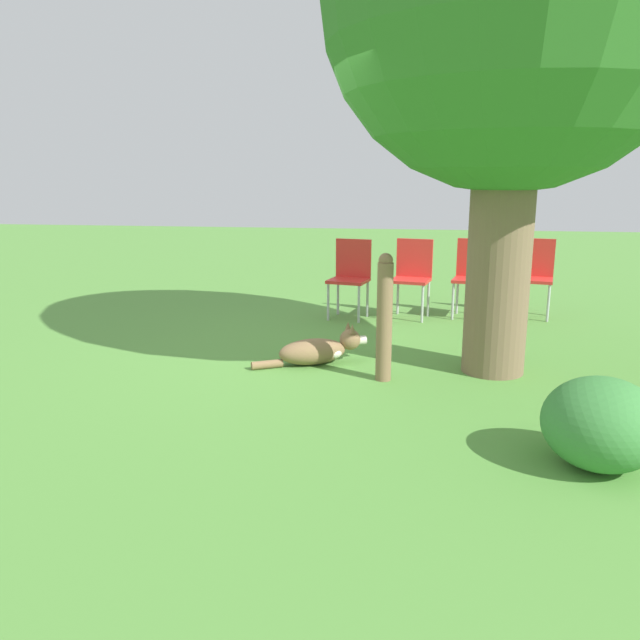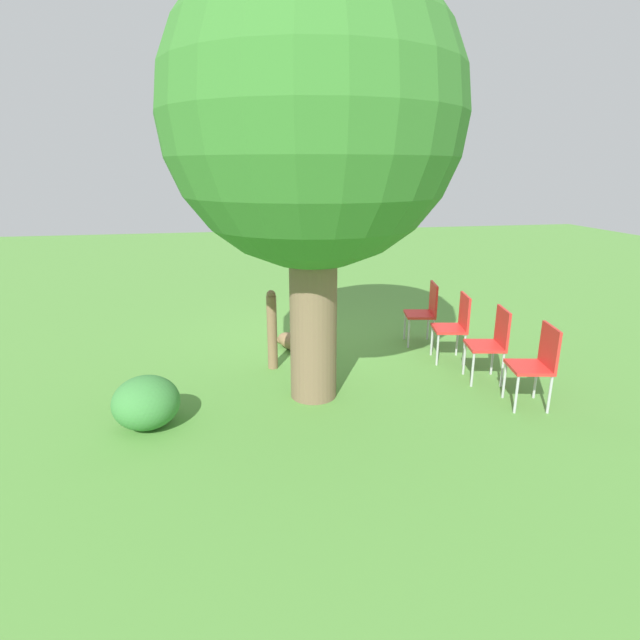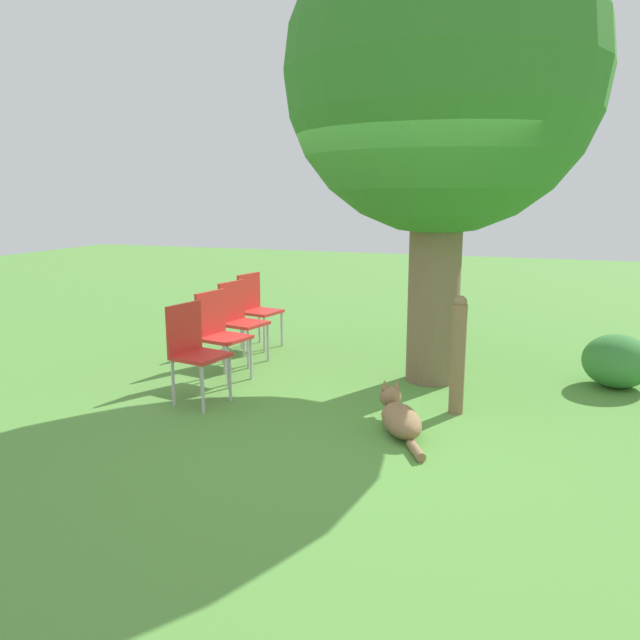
{
  "view_description": "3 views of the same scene",
  "coord_description": "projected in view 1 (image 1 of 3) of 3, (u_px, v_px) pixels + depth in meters",
  "views": [
    {
      "loc": [
        5.7,
        0.52,
        1.67
      ],
      "look_at": [
        0.42,
        -0.32,
        0.44
      ],
      "focal_mm": 35.0,
      "sensor_mm": 36.0,
      "label": 1
    },
    {
      "loc": [
        1.21,
        6.49,
        2.58
      ],
      "look_at": [
        0.2,
        1.16,
        0.92
      ],
      "focal_mm": 28.0,
      "sensor_mm": 36.0,
      "label": 2
    },
    {
      "loc": [
        1.33,
        -5.18,
        1.94
      ],
      "look_at": [
        -0.77,
        0.64,
        0.68
      ],
      "focal_mm": 35.0,
      "sensor_mm": 36.0,
      "label": 3
    }
  ],
  "objects": [
    {
      "name": "ground_plane",
      "position": [
        360.0,
        356.0,
        5.94
      ],
      "size": [
        30.0,
        30.0,
        0.0
      ],
      "primitive_type": "plane",
      "color": "#56933D"
    },
    {
      "name": "dog",
      "position": [
        319.0,
        350.0,
        5.69
      ],
      "size": [
        0.6,
        1.0,
        0.36
      ],
      "rotation": [
        0.0,
        0.0,
        2.06
      ],
      "color": "olive",
      "rests_on": "ground_plane"
    },
    {
      "name": "fence_post",
      "position": [
        384.0,
        317.0,
        5.14
      ],
      "size": [
        0.13,
        0.13,
        1.07
      ],
      "color": "#846647",
      "rests_on": "ground_plane"
    },
    {
      "name": "red_chair_0",
      "position": [
        351.0,
        273.0,
        7.49
      ],
      "size": [
        0.5,
        0.51,
        0.94
      ],
      "rotation": [
        0.0,
        0.0,
        -0.2
      ],
      "color": "red",
      "rests_on": "ground_plane"
    },
    {
      "name": "red_chair_1",
      "position": [
        412.0,
        273.0,
        7.51
      ],
      "size": [
        0.5,
        0.51,
        0.94
      ],
      "rotation": [
        0.0,
        0.0,
        -0.2
      ],
      "color": "red",
      "rests_on": "ground_plane"
    },
    {
      "name": "red_chair_2",
      "position": [
        473.0,
        272.0,
        7.53
      ],
      "size": [
        0.5,
        0.51,
        0.94
      ],
      "rotation": [
        0.0,
        0.0,
        -0.2
      ],
      "color": "red",
      "rests_on": "ground_plane"
    },
    {
      "name": "red_chair_3",
      "position": [
        534.0,
        272.0,
        7.55
      ],
      "size": [
        0.5,
        0.51,
        0.94
      ],
      "rotation": [
        0.0,
        0.0,
        -0.2
      ],
      "color": "red",
      "rests_on": "ground_plane"
    },
    {
      "name": "low_shrub",
      "position": [
        602.0,
        424.0,
        3.62
      ],
      "size": [
        0.68,
        0.68,
        0.54
      ],
      "color": "#3D843D",
      "rests_on": "ground_plane"
    }
  ]
}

